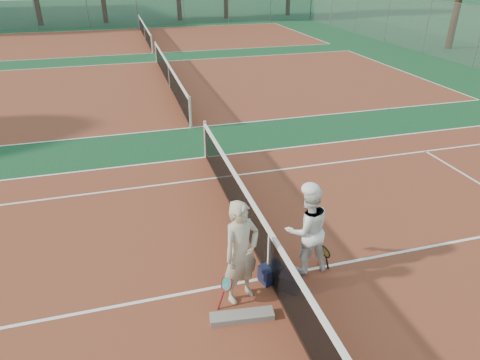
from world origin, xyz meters
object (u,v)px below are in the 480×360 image
object	(u,v)px
racket_spare	(295,282)
sports_bag_purple	(290,283)
racket_red	(227,291)
player_b	(307,230)
sports_bag_navy	(271,273)
player_a	(241,252)
racket_black_held	(324,259)
net_main	(269,255)
water_bottle	(296,285)

from	to	relation	value
racket_spare	sports_bag_purple	size ratio (longest dim) A/B	1.66
sports_bag_purple	racket_red	bearing A→B (deg)	-177.64
player_b	sports_bag_navy	size ratio (longest dim) A/B	4.28
player_a	player_b	distance (m)	1.39
racket_red	sports_bag_navy	size ratio (longest dim) A/B	1.39
player_b	player_a	bearing A→B (deg)	14.51
racket_red	racket_black_held	xyz separation A→B (m)	(1.90, 0.32, 0.01)
player_a	sports_bag_purple	distance (m)	1.15
net_main	water_bottle	distance (m)	0.69
player_a	sports_bag_purple	world-z (taller)	player_a
racket_red	racket_black_held	distance (m)	1.93
sports_bag_purple	racket_spare	bearing A→B (deg)	39.00
sports_bag_navy	water_bottle	distance (m)	0.52
racket_red	water_bottle	distance (m)	1.23
player_a	racket_black_held	xyz separation A→B (m)	(1.62, 0.21, -0.63)
player_b	racket_black_held	world-z (taller)	player_b
sports_bag_purple	player_a	bearing A→B (deg)	175.80
player_b	sports_bag_navy	distance (m)	1.00
player_b	water_bottle	world-z (taller)	player_b
racket_red	sports_bag_purple	distance (m)	1.14
racket_black_held	water_bottle	bearing A→B (deg)	7.60
player_b	racket_spare	xyz separation A→B (m)	(-0.31, -0.33, -0.84)
racket_red	racket_spare	size ratio (longest dim) A/B	0.93
player_b	sports_bag_purple	xyz separation A→B (m)	(-0.47, -0.46, -0.71)
sports_bag_purple	water_bottle	distance (m)	0.13
sports_bag_navy	water_bottle	world-z (taller)	sports_bag_navy
sports_bag_navy	player_b	bearing A→B (deg)	11.42
player_b	racket_black_held	distance (m)	0.67
player_b	racket_red	world-z (taller)	player_b
player_a	racket_black_held	world-z (taller)	player_a
racket_red	player_a	bearing A→B (deg)	-5.00
player_b	racket_red	xyz separation A→B (m)	(-1.61, -0.51, -0.58)
net_main	player_b	distance (m)	0.81
water_bottle	racket_red	bearing A→B (deg)	177.48
net_main	player_a	size ratio (longest dim) A/B	5.97
player_b	racket_spare	world-z (taller)	player_b
racket_black_held	net_main	bearing A→B (deg)	-27.50
net_main	racket_black_held	size ratio (longest dim) A/B	18.94
sports_bag_navy	sports_bag_purple	distance (m)	0.39
sports_bag_purple	water_bottle	bearing A→B (deg)	-50.32
racket_spare	sports_bag_purple	world-z (taller)	sports_bag_purple
racket_black_held	racket_spare	xyz separation A→B (m)	(-0.60, -0.14, -0.27)
sports_bag_purple	water_bottle	size ratio (longest dim) A/B	1.21
player_a	sports_bag_purple	xyz separation A→B (m)	(0.85, -0.06, -0.77)
net_main	player_b	bearing A→B (deg)	5.76
player_b	sports_bag_purple	world-z (taller)	player_b
racket_red	sports_bag_navy	world-z (taller)	racket_red
net_main	racket_red	distance (m)	1.01
racket_spare	water_bottle	world-z (taller)	water_bottle
racket_spare	water_bottle	bearing A→B (deg)	146.28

